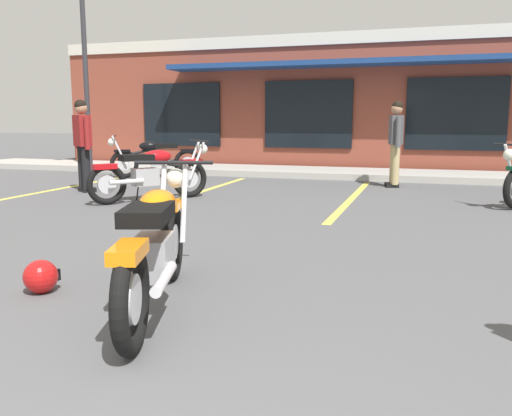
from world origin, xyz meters
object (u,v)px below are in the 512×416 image
(motorcycle_silver_naked, at_px, (155,157))
(person_by_back_row, at_px, (396,139))
(person_in_shorts_foreground, at_px, (83,140))
(helmet_on_pavement, at_px, (41,276))
(motorcycle_foreground_classic, at_px, (156,244))
(motorcycle_red_sportbike, at_px, (151,173))
(parking_lot_lamp_post, at_px, (81,34))

(motorcycle_silver_naked, height_order, person_by_back_row, person_by_back_row)
(person_in_shorts_foreground, bearing_deg, helmet_on_pavement, -57.85)
(person_in_shorts_foreground, xyz_separation_m, helmet_on_pavement, (3.21, -5.11, -0.82))
(person_by_back_row, bearing_deg, motorcycle_silver_naked, 177.82)
(motorcycle_foreground_classic, bearing_deg, motorcycle_silver_naked, 118.27)
(motorcycle_red_sportbike, bearing_deg, person_in_shorts_foreground, 160.27)
(motorcycle_silver_naked, height_order, parking_lot_lamp_post, parking_lot_lamp_post)
(motorcycle_foreground_classic, relative_size, helmet_on_pavement, 7.88)
(motorcycle_foreground_classic, distance_m, parking_lot_lamp_post, 10.68)
(person_in_shorts_foreground, bearing_deg, parking_lot_lamp_post, 124.14)
(person_by_back_row, relative_size, parking_lot_lamp_post, 0.32)
(person_in_shorts_foreground, height_order, person_by_back_row, same)
(person_by_back_row, distance_m, parking_lot_lamp_post, 7.83)
(motorcycle_silver_naked, relative_size, parking_lot_lamp_post, 0.36)
(motorcycle_silver_naked, height_order, helmet_on_pavement, motorcycle_silver_naked)
(person_by_back_row, bearing_deg, motorcycle_red_sportbike, -140.06)
(motorcycle_foreground_classic, height_order, parking_lot_lamp_post, parking_lot_lamp_post)
(helmet_on_pavement, bearing_deg, person_in_shorts_foreground, 122.15)
(person_by_back_row, height_order, parking_lot_lamp_post, parking_lot_lamp_post)
(motorcycle_foreground_classic, relative_size, person_in_shorts_foreground, 1.22)
(motorcycle_red_sportbike, distance_m, motorcycle_silver_naked, 3.69)
(person_in_shorts_foreground, bearing_deg, motorcycle_red_sportbike, -19.73)
(motorcycle_foreground_classic, bearing_deg, parking_lot_lamp_post, 127.55)
(motorcycle_foreground_classic, relative_size, motorcycle_silver_naked, 1.10)
(helmet_on_pavement, height_order, parking_lot_lamp_post, parking_lot_lamp_post)
(person_in_shorts_foreground, distance_m, person_by_back_row, 5.92)
(motorcycle_silver_naked, bearing_deg, person_in_shorts_foreground, -90.56)
(motorcycle_red_sportbike, bearing_deg, helmet_on_pavement, -71.58)
(motorcycle_red_sportbike, xyz_separation_m, helmet_on_pavement, (1.50, -4.49, -0.33))
(motorcycle_silver_naked, bearing_deg, motorcycle_red_sportbike, -62.77)
(motorcycle_silver_naked, distance_m, helmet_on_pavement, 8.40)
(motorcycle_red_sportbike, distance_m, person_by_back_row, 4.81)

